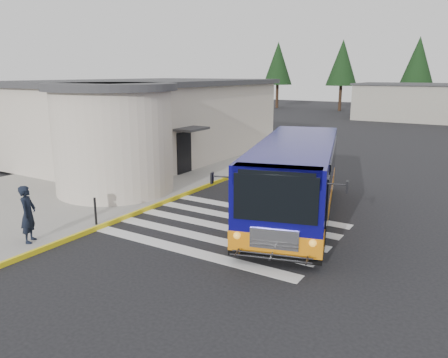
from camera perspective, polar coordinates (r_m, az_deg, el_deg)
The scene contains 9 objects.
ground at distance 16.19m, azimuth 2.69°, elevation -5.75°, with size 140.00×140.00×0.00m, color black.
sidewalk at distance 24.45m, azimuth -11.32°, elevation 0.88°, with size 10.00×34.00×0.15m, color gray.
curb_strip at distance 21.46m, azimuth -1.57°, elevation -0.63°, with size 0.12×34.00×0.16m, color yellow.
station_building at distance 27.40m, azimuth -10.26°, elevation 7.58°, with size 12.70×18.70×4.80m.
crosswalk at distance 15.78m, azimuth -0.32°, elevation -6.25°, with size 8.00×5.35×0.01m.
transit_bus at distance 16.65m, azimuth 9.23°, elevation -0.37°, with size 5.71×10.61×2.91m.
pedestrian_a at distance 15.08m, azimuth -24.22°, elevation -4.19°, with size 0.67×0.44×1.84m, color black.
pedestrian_b at distance 18.91m, azimuth -15.34°, elevation -0.34°, with size 0.79×0.61×1.62m, color black.
bollard at distance 16.07m, azimuth -16.45°, elevation -4.05°, with size 0.08×0.08×0.99m, color black.
Camera 1 is at (7.37, -13.37, 5.39)m, focal length 35.00 mm.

